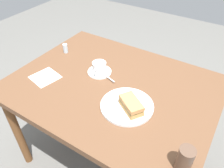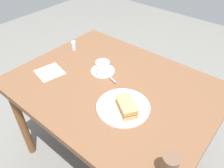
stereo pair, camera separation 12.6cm
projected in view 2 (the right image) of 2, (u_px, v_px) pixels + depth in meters
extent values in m
plane|color=#62605C|center=(113.00, 155.00, 1.77)|extent=(6.00, 6.00, 0.00)
cube|color=brown|center=(113.00, 87.00, 1.32)|extent=(1.19, 0.91, 0.04)
cylinder|color=brown|center=(22.00, 122.00, 1.58)|extent=(0.05, 0.05, 0.69)
cylinder|color=brown|center=(96.00, 73.00, 2.04)|extent=(0.05, 0.05, 0.69)
cylinder|color=brown|center=(208.00, 131.00, 1.52)|extent=(0.05, 0.05, 0.69)
cylinder|color=white|center=(123.00, 107.00, 1.15)|extent=(0.28, 0.28, 0.01)
cube|color=#B98448|center=(126.00, 109.00, 1.11)|extent=(0.16, 0.14, 0.02)
cube|color=#688653|center=(126.00, 107.00, 1.10)|extent=(0.15, 0.13, 0.01)
cube|color=#BD844D|center=(127.00, 104.00, 1.09)|extent=(0.16, 0.14, 0.02)
cylinder|color=white|center=(103.00, 71.00, 1.40)|extent=(0.15, 0.15, 0.01)
cylinder|color=white|center=(103.00, 66.00, 1.38)|extent=(0.09, 0.09, 0.06)
cylinder|color=#B38045|center=(102.00, 63.00, 1.36)|extent=(0.08, 0.08, 0.01)
torus|color=white|center=(98.00, 70.00, 1.35)|extent=(0.01, 0.05, 0.04)
cube|color=silver|center=(112.00, 79.00, 1.33)|extent=(0.07, 0.03, 0.00)
ellipsoid|color=silver|center=(108.00, 75.00, 1.36)|extent=(0.03, 0.03, 0.01)
cube|color=white|center=(50.00, 72.00, 1.40)|extent=(0.18, 0.18, 0.00)
cylinder|color=silver|center=(74.00, 46.00, 1.60)|extent=(0.03, 0.03, 0.06)
cylinder|color=brown|center=(169.00, 167.00, 0.83)|extent=(0.06, 0.06, 0.12)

